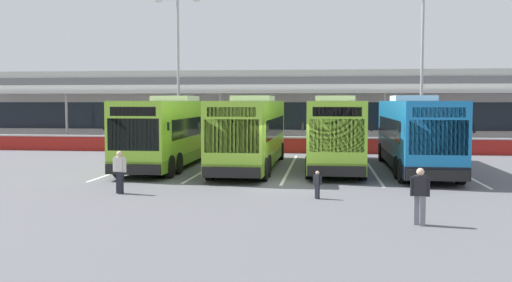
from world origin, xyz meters
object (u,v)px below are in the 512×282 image
object	(u,v)px
coach_bus_left_centre	(251,134)
coach_bus_centre	(335,134)
lamp_post_centre	(422,61)
lamp_post_west	(178,63)
coach_bus_right_centre	(415,135)
pedestrian_child	(317,184)
pedestrian_near_bin	(120,171)
pedestrian_approaching_bus	(420,194)
coach_bus_leftmost	(171,133)

from	to	relation	value
coach_bus_left_centre	coach_bus_centre	size ratio (longest dim) A/B	1.00
coach_bus_left_centre	lamp_post_centre	size ratio (longest dim) A/B	1.11
lamp_post_centre	lamp_post_west	bearing A→B (deg)	179.82
coach_bus_right_centre	pedestrian_child	size ratio (longest dim) A/B	12.10
coach_bus_left_centre	pedestrian_near_bin	world-z (taller)	coach_bus_left_centre
pedestrian_approaching_bus	coach_bus_centre	bearing A→B (deg)	98.85
coach_bus_leftmost	lamp_post_centre	world-z (taller)	lamp_post_centre
lamp_post_centre	coach_bus_leftmost	bearing A→B (deg)	-143.53
coach_bus_leftmost	coach_bus_left_centre	distance (m)	4.41
coach_bus_leftmost	pedestrian_near_bin	size ratio (longest dim) A/B	7.50
coach_bus_left_centre	coach_bus_centre	xyz separation A→B (m)	(4.33, 0.93, 0.00)
coach_bus_centre	lamp_post_west	world-z (taller)	lamp_post_west
pedestrian_child	coach_bus_centre	bearing A→B (deg)	85.49
coach_bus_left_centre	lamp_post_west	size ratio (longest dim) A/B	1.11
pedestrian_child	pedestrian_approaching_bus	xyz separation A→B (m)	(2.92, -4.02, 0.33)
coach_bus_leftmost	coach_bus_left_centre	size ratio (longest dim) A/B	1.00
lamp_post_west	lamp_post_centre	xyz separation A→B (m)	(17.28, -0.06, 0.00)
pedestrian_child	pedestrian_approaching_bus	bearing A→B (deg)	-53.97
coach_bus_leftmost	coach_bus_left_centre	world-z (taller)	same
pedestrian_approaching_bus	lamp_post_west	distance (m)	28.34
coach_bus_right_centre	lamp_post_centre	world-z (taller)	lamp_post_centre
pedestrian_near_bin	pedestrian_approaching_bus	distance (m)	11.20
pedestrian_near_bin	coach_bus_left_centre	bearing A→B (deg)	65.78
coach_bus_right_centre	pedestrian_approaching_bus	size ratio (longest dim) A/B	7.50
pedestrian_child	pedestrian_near_bin	xyz separation A→B (m)	(-7.43, 0.25, 0.33)
coach_bus_left_centre	coach_bus_right_centre	size ratio (longest dim) A/B	1.00
lamp_post_centre	coach_bus_centre	bearing A→B (deg)	-120.05
pedestrian_child	lamp_post_centre	world-z (taller)	lamp_post_centre
coach_bus_leftmost	lamp_post_centre	xyz separation A→B (m)	(14.82, 10.96, 4.50)
coach_bus_left_centre	pedestrian_child	distance (m)	9.63
coach_bus_leftmost	lamp_post_centre	distance (m)	18.98
coach_bus_left_centre	coach_bus_centre	bearing A→B (deg)	12.13
pedestrian_near_bin	pedestrian_approaching_bus	xyz separation A→B (m)	(10.35, -4.27, 0.00)
coach_bus_right_centre	lamp_post_centre	distance (m)	12.46
coach_bus_right_centre	pedestrian_child	xyz separation A→B (m)	(-4.75, -8.93, -1.24)
coach_bus_centre	pedestrian_approaching_bus	bearing A→B (deg)	-81.15
pedestrian_approaching_bus	lamp_post_centre	size ratio (longest dim) A/B	0.15
pedestrian_approaching_bus	lamp_post_west	bearing A→B (deg)	118.61
coach_bus_leftmost	pedestrian_approaching_bus	xyz separation A→B (m)	(10.86, -13.41, -0.91)
coach_bus_leftmost	lamp_post_west	distance (m)	12.15
coach_bus_left_centre	lamp_post_west	distance (m)	14.15
pedestrian_child	coach_bus_left_centre	bearing A→B (deg)	111.91
pedestrian_child	pedestrian_near_bin	bearing A→B (deg)	178.05
coach_bus_right_centre	lamp_post_west	distance (m)	19.53
coach_bus_right_centre	pedestrian_child	world-z (taller)	coach_bus_right_centre
coach_bus_right_centre	lamp_post_centre	bearing A→B (deg)	79.42
coach_bus_left_centre	coach_bus_right_centre	bearing A→B (deg)	0.52
pedestrian_near_bin	lamp_post_centre	world-z (taller)	lamp_post_centre
pedestrian_near_bin	coach_bus_right_centre	bearing A→B (deg)	35.47
coach_bus_leftmost	lamp_post_west	size ratio (longest dim) A/B	1.11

